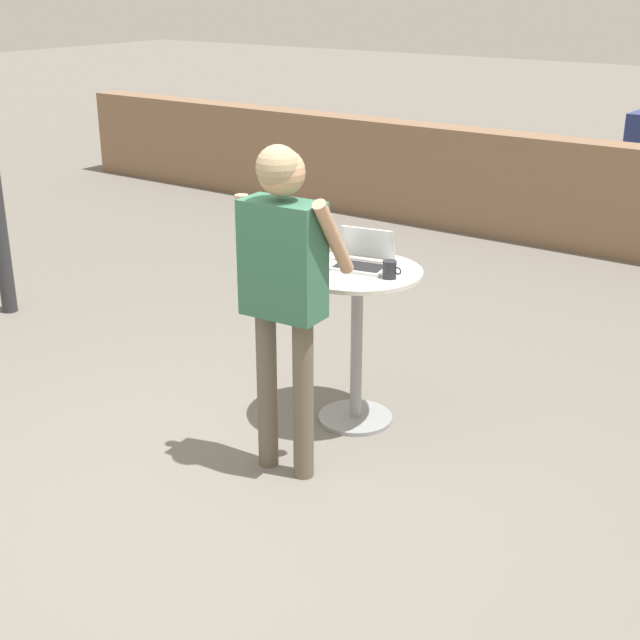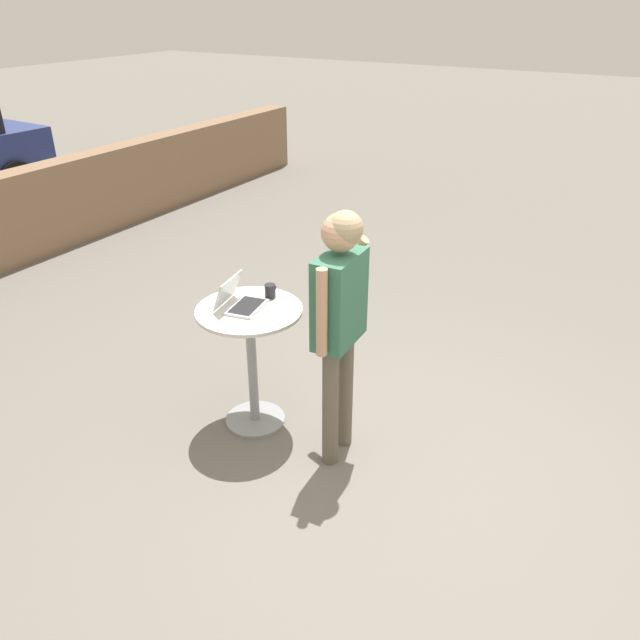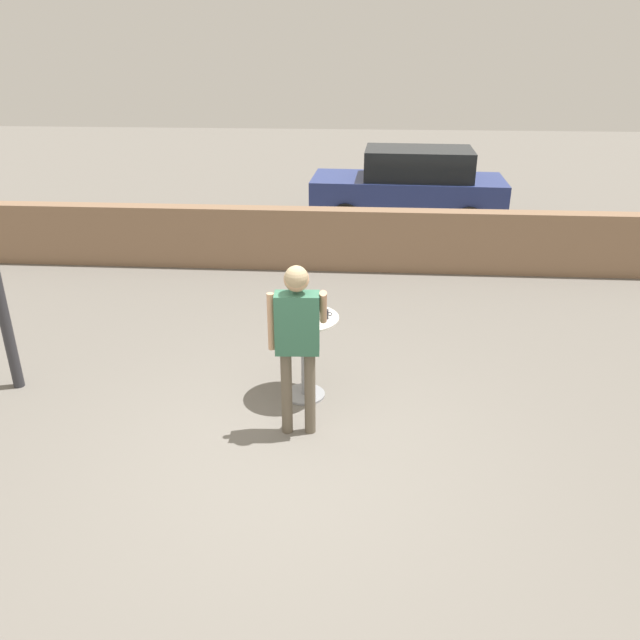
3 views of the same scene
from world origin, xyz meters
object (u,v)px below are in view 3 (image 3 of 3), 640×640
at_px(standing_person, 297,328).
at_px(parked_car_near_street, 410,187).
at_px(cafe_table, 304,343).
at_px(laptop, 303,310).
at_px(coffee_mug, 325,314).

xyz_separation_m(standing_person, parked_car_near_street, (1.56, 8.10, -0.34)).
relative_size(cafe_table, laptop, 2.66).
relative_size(laptop, parked_car_near_street, 0.09).
height_order(laptop, parked_car_near_street, parked_car_near_street).
bearing_deg(parked_car_near_street, standing_person, -100.88).
height_order(cafe_table, standing_person, standing_person).
xyz_separation_m(cafe_table, coffee_mug, (0.23, -0.03, 0.35)).
relative_size(cafe_table, standing_person, 0.54).
distance_m(laptop, coffee_mug, 0.26).
bearing_deg(standing_person, laptop, 91.28).
relative_size(laptop, standing_person, 0.20).
height_order(cafe_table, laptop, laptop).
distance_m(laptop, parked_car_near_street, 7.48).
bearing_deg(parked_car_near_street, coffee_mug, -100.22).
height_order(cafe_table, parked_car_near_street, parked_car_near_street).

